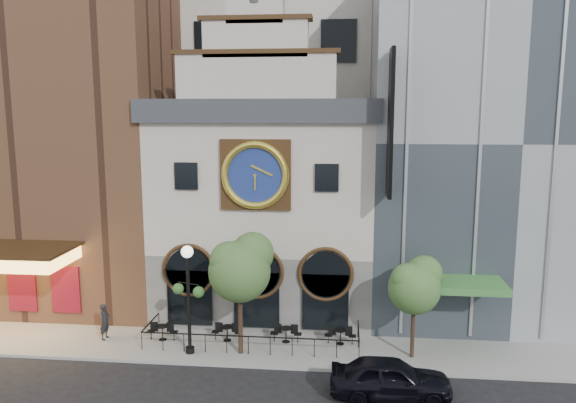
{
  "coord_description": "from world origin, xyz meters",
  "views": [
    {
      "loc": [
        4.43,
        -24.0,
        11.83
      ],
      "look_at": [
        1.44,
        6.0,
        6.86
      ],
      "focal_mm": 35.0,
      "sensor_mm": 36.0,
      "label": 1
    }
  ],
  "objects_px": {
    "tree_left": "(241,266)",
    "bistro_1": "(227,332)",
    "bistro_3": "(340,335)",
    "bistro_2": "(286,333)",
    "lamppost": "(188,287)",
    "car_right": "(391,378)",
    "bistro_0": "(162,331)",
    "pedestrian": "(105,322)",
    "tree_right": "(415,284)"
  },
  "relations": [
    {
      "from": "bistro_2",
      "to": "tree_left",
      "type": "relative_size",
      "value": 0.27
    },
    {
      "from": "tree_left",
      "to": "tree_right",
      "type": "bearing_deg",
      "value": 2.7
    },
    {
      "from": "bistro_2",
      "to": "tree_right",
      "type": "height_order",
      "value": "tree_right"
    },
    {
      "from": "lamppost",
      "to": "tree_left",
      "type": "bearing_deg",
      "value": 24.92
    },
    {
      "from": "bistro_0",
      "to": "tree_left",
      "type": "bearing_deg",
      "value": -14.26
    },
    {
      "from": "bistro_2",
      "to": "lamppost",
      "type": "xyz_separation_m",
      "value": [
        -4.51,
        -1.73,
        2.84
      ]
    },
    {
      "from": "bistro_2",
      "to": "tree_left",
      "type": "xyz_separation_m",
      "value": [
        -2.0,
        -1.47,
        3.88
      ]
    },
    {
      "from": "bistro_3",
      "to": "bistro_2",
      "type": "bearing_deg",
      "value": -179.58
    },
    {
      "from": "lamppost",
      "to": "tree_right",
      "type": "distance_m",
      "value": 10.73
    },
    {
      "from": "bistro_1",
      "to": "bistro_3",
      "type": "relative_size",
      "value": 1.0
    },
    {
      "from": "bistro_1",
      "to": "bistro_0",
      "type": "bearing_deg",
      "value": -175.6
    },
    {
      "from": "bistro_1",
      "to": "car_right",
      "type": "bearing_deg",
      "value": -30.86
    },
    {
      "from": "bistro_0",
      "to": "bistro_3",
      "type": "distance_m",
      "value": 9.07
    },
    {
      "from": "bistro_3",
      "to": "pedestrian",
      "type": "distance_m",
      "value": 12.06
    },
    {
      "from": "bistro_0",
      "to": "lamppost",
      "type": "bearing_deg",
      "value": -36.84
    },
    {
      "from": "bistro_0",
      "to": "lamppost",
      "type": "relative_size",
      "value": 0.3
    },
    {
      "from": "bistro_1",
      "to": "lamppost",
      "type": "distance_m",
      "value": 3.59
    },
    {
      "from": "bistro_1",
      "to": "tree_left",
      "type": "bearing_deg",
      "value": -53.33
    },
    {
      "from": "bistro_3",
      "to": "car_right",
      "type": "distance_m",
      "value": 5.28
    },
    {
      "from": "bistro_3",
      "to": "tree_right",
      "type": "relative_size",
      "value": 0.32
    },
    {
      "from": "tree_right",
      "to": "bistro_1",
      "type": "bearing_deg",
      "value": 174.01
    },
    {
      "from": "bistro_1",
      "to": "car_right",
      "type": "distance_m",
      "value": 9.16
    },
    {
      "from": "bistro_0",
      "to": "tree_right",
      "type": "bearing_deg",
      "value": -3.25
    },
    {
      "from": "bistro_0",
      "to": "bistro_2",
      "type": "height_order",
      "value": "same"
    },
    {
      "from": "tree_left",
      "to": "bistro_1",
      "type": "bearing_deg",
      "value": 126.67
    },
    {
      "from": "tree_left",
      "to": "bistro_3",
      "type": "bearing_deg",
      "value": 17.41
    },
    {
      "from": "bistro_0",
      "to": "car_right",
      "type": "distance_m",
      "value": 12.03
    },
    {
      "from": "bistro_0",
      "to": "tree_right",
      "type": "distance_m",
      "value": 12.93
    },
    {
      "from": "tree_right",
      "to": "bistro_0",
      "type": "bearing_deg",
      "value": 176.75
    },
    {
      "from": "bistro_1",
      "to": "bistro_2",
      "type": "distance_m",
      "value": 3.01
    },
    {
      "from": "bistro_3",
      "to": "tree_right",
      "type": "xyz_separation_m",
      "value": [
        3.46,
        -1.1,
        3.14
      ]
    },
    {
      "from": "bistro_3",
      "to": "tree_right",
      "type": "height_order",
      "value": "tree_right"
    },
    {
      "from": "tree_left",
      "to": "bistro_0",
      "type": "bearing_deg",
      "value": 165.74
    },
    {
      "from": "bistro_3",
      "to": "tree_left",
      "type": "bearing_deg",
      "value": -162.59
    },
    {
      "from": "lamppost",
      "to": "bistro_2",
      "type": "bearing_deg",
      "value": 39.95
    },
    {
      "from": "pedestrian",
      "to": "bistro_0",
      "type": "bearing_deg",
      "value": -80.3
    },
    {
      "from": "bistro_0",
      "to": "tree_right",
      "type": "height_order",
      "value": "tree_right"
    },
    {
      "from": "bistro_0",
      "to": "pedestrian",
      "type": "distance_m",
      "value": 3.01
    },
    {
      "from": "bistro_0",
      "to": "lamppost",
      "type": "height_order",
      "value": "lamppost"
    },
    {
      "from": "bistro_0",
      "to": "bistro_2",
      "type": "relative_size",
      "value": 1.0
    },
    {
      "from": "bistro_1",
      "to": "tree_left",
      "type": "distance_m",
      "value": 4.23
    },
    {
      "from": "pedestrian",
      "to": "tree_right",
      "type": "distance_m",
      "value": 15.73
    },
    {
      "from": "car_right",
      "to": "bistro_0",
      "type": "bearing_deg",
      "value": 67.48
    },
    {
      "from": "car_right",
      "to": "lamppost",
      "type": "xyz_separation_m",
      "value": [
        -9.36,
        3.08,
        2.6
      ]
    },
    {
      "from": "tree_right",
      "to": "tree_left",
      "type": "bearing_deg",
      "value": -177.3
    },
    {
      "from": "bistro_1",
      "to": "tree_right",
      "type": "distance_m",
      "value": 9.78
    },
    {
      "from": "pedestrian",
      "to": "lamppost",
      "type": "height_order",
      "value": "lamppost"
    },
    {
      "from": "lamppost",
      "to": "tree_right",
      "type": "relative_size",
      "value": 1.09
    },
    {
      "from": "bistro_0",
      "to": "bistro_3",
      "type": "bearing_deg",
      "value": 2.46
    },
    {
      "from": "pedestrian",
      "to": "car_right",
      "type": "bearing_deg",
      "value": -100.22
    }
  ]
}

